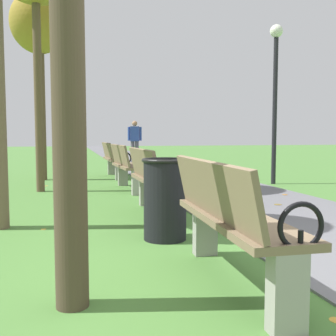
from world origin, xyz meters
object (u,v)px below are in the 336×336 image
at_px(park_bench_3, 127,166).
at_px(pedestrian_walking, 135,140).
at_px(tree_4, 39,27).
at_px(lamp_post, 275,79).
at_px(park_bench_1, 229,218).
at_px(park_bench_2, 153,179).
at_px(park_bench_4, 113,159).
at_px(trash_bin, 165,199).

distance_m(park_bench_3, pedestrian_walking, 7.37).
relative_size(tree_4, lamp_post, 1.29).
xyz_separation_m(park_bench_1, lamp_post, (3.32, 5.45, 1.82)).
height_order(park_bench_2, tree_4, tree_4).
xyz_separation_m(park_bench_4, tree_4, (-1.74, -0.22, 3.15)).
relative_size(park_bench_1, park_bench_3, 1.00).
distance_m(park_bench_3, trash_bin, 3.88).
distance_m(park_bench_1, tree_4, 8.35).
bearing_deg(park_bench_1, park_bench_3, 90.00).
distance_m(park_bench_1, park_bench_4, 7.75).
bearing_deg(park_bench_2, tree_4, 109.61).
distance_m(park_bench_4, pedestrian_walking, 4.91).
bearing_deg(trash_bin, lamp_post, 49.77).
height_order(pedestrian_walking, trash_bin, pedestrian_walking).
height_order(park_bench_3, pedestrian_walking, pedestrian_walking).
bearing_deg(lamp_post, park_bench_2, -139.85).
bearing_deg(park_bench_4, park_bench_3, -90.00).
bearing_deg(park_bench_1, park_bench_4, 90.00).
distance_m(tree_4, pedestrian_walking, 6.40).
bearing_deg(park_bench_4, park_bench_2, -90.00).
height_order(park_bench_1, lamp_post, lamp_post).
bearing_deg(lamp_post, tree_4, 157.62).
relative_size(park_bench_3, trash_bin, 1.93).
bearing_deg(pedestrian_walking, park_bench_3, -100.37).
bearing_deg(park_bench_1, pedestrian_walking, 83.93).
bearing_deg(park_bench_2, park_bench_3, 90.00).
bearing_deg(lamp_post, park_bench_1, -121.36).
bearing_deg(park_bench_4, lamp_post, -34.78).
relative_size(park_bench_3, park_bench_4, 1.01).
distance_m(park_bench_2, park_bench_3, 2.58).
height_order(park_bench_4, lamp_post, lamp_post).
xyz_separation_m(park_bench_1, park_bench_2, (-0.00, 2.65, 0.00)).
relative_size(park_bench_1, pedestrian_walking, 1.00).
bearing_deg(pedestrian_walking, park_bench_4, -105.72).
relative_size(park_bench_1, park_bench_4, 1.00).
height_order(park_bench_3, trash_bin, park_bench_3).
height_order(park_bench_1, park_bench_3, same).
relative_size(tree_4, trash_bin, 5.33).
height_order(park_bench_4, pedestrian_walking, pedestrian_walking).
height_order(park_bench_2, lamp_post, lamp_post).
relative_size(park_bench_2, tree_4, 0.36).
relative_size(tree_4, pedestrian_walking, 2.77).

